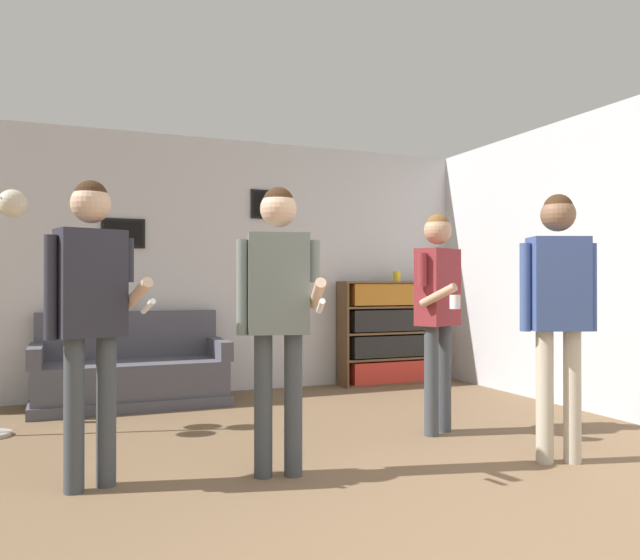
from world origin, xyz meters
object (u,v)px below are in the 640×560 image
person_player_foreground_left (91,298)px  bottle_on_floor (76,411)px  drinking_cup (397,276)px  person_player_foreground_center (278,297)px  person_watcher_holding_cup (438,298)px  couch (131,374)px  bookshelf (386,333)px  person_spectator_near_bookshelf (558,297)px

person_player_foreground_left → bottle_on_floor: size_ratio=6.91×
drinking_cup → person_player_foreground_center: bearing=-130.1°
person_watcher_holding_cup → person_player_foreground_left: bearing=-171.5°
person_watcher_holding_cup → drinking_cup: (0.89, 2.26, 0.20)m
person_player_foreground_center → bottle_on_floor: bearing=118.9°
couch → bottle_on_floor: bearing=-128.8°
bookshelf → drinking_cup: (0.14, 0.00, 0.65)m
person_player_foreground_left → person_spectator_near_bookshelf: (2.82, -0.58, -0.00)m
person_spectator_near_bookshelf → drinking_cup: person_spectator_near_bookshelf is taller
person_player_foreground_left → drinking_cup: (3.41, 2.64, 0.16)m
bookshelf → person_player_foreground_left: person_player_foreground_left is taller
drinking_cup → bookshelf: bearing=-180.0°
person_watcher_holding_cup → person_spectator_near_bookshelf: (0.29, -0.95, 0.03)m
couch → drinking_cup: bearing=3.8°
person_spectator_near_bookshelf → bottle_on_floor: 3.87m
person_player_foreground_center → bottle_on_floor: (-1.10, 2.00, -0.98)m
person_watcher_holding_cup → person_spectator_near_bookshelf: bearing=-73.0°
person_watcher_holding_cup → drinking_cup: person_watcher_holding_cup is taller
bookshelf → bottle_on_floor: size_ratio=4.69×
couch → drinking_cup: (2.98, 0.20, 0.95)m
person_player_foreground_left → person_spectator_near_bookshelf: person_player_foreground_left is taller
couch → person_watcher_holding_cup: 3.03m
person_spectator_near_bookshelf → bookshelf: bearing=81.8°
person_spectator_near_bookshelf → bottle_on_floor: bearing=140.1°
couch → person_spectator_near_bookshelf: bearing=-51.8°
couch → bottle_on_floor: 0.81m
couch → drinking_cup: 3.13m
bookshelf → drinking_cup: size_ratio=9.86×
person_watcher_holding_cup → drinking_cup: 2.44m
bottle_on_floor → drinking_cup: drinking_cup is taller
person_player_foreground_center → bottle_on_floor: size_ratio=6.90×
bottle_on_floor → person_watcher_holding_cup: bearing=-29.3°
bookshelf → bottle_on_floor: (-3.33, -0.81, -0.49)m
drinking_cup → bottle_on_floor: bearing=-166.8°
person_watcher_holding_cup → bottle_on_floor: person_watcher_holding_cup is taller
couch → person_watcher_holding_cup: size_ratio=1.05×
person_player_foreground_left → bookshelf: bearing=38.8°
person_watcher_holding_cup → person_spectator_near_bookshelf: 1.00m
person_player_foreground_left → couch: bearing=79.8°
person_player_foreground_left → person_watcher_holding_cup: size_ratio=1.03×
person_player_foreground_center → person_spectator_near_bookshelf: bearing=-12.9°
person_watcher_holding_cup → bottle_on_floor: (-2.58, 1.45, -0.94)m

